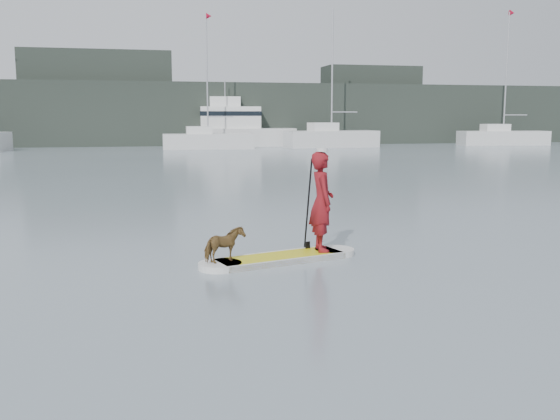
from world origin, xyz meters
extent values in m
plane|color=slate|center=(0.00, 0.00, 0.00)|extent=(140.00, 140.00, 0.00)
cube|color=#D3CA13|center=(-3.97, 1.75, 0.06)|extent=(2.62, 1.45, 0.12)
cylinder|color=silver|center=(-5.17, 1.41, 0.06)|extent=(0.80, 0.80, 0.12)
cylinder|color=silver|center=(-2.76, 2.09, 0.06)|extent=(0.80, 0.80, 0.12)
cube|color=silver|center=(-4.07, 2.11, 0.06)|extent=(2.42, 0.74, 0.12)
cube|color=silver|center=(-3.87, 1.40, 0.06)|extent=(2.42, 0.74, 0.12)
imported|color=maroon|center=(-3.07, 2.01, 1.10)|extent=(0.51, 0.74, 1.96)
cylinder|color=silver|center=(-3.07, 2.01, 2.12)|extent=(0.22, 0.22, 0.07)
imported|color=#543A1D|center=(-5.08, 1.44, 0.44)|extent=(0.83, 0.66, 0.64)
cylinder|color=black|center=(-3.28, 2.25, 1.00)|extent=(0.11, 0.30, 1.89)
cube|color=black|center=(-3.28, 2.25, 0.10)|extent=(0.10, 0.05, 0.32)
cube|color=silver|center=(-0.50, 44.44, 0.64)|extent=(7.78, 2.65, 1.28)
cube|color=white|center=(-1.27, 44.47, 1.61)|extent=(2.21, 1.74, 0.64)
cylinder|color=#B7B7BC|center=(-0.50, 44.44, 6.24)|extent=(0.13, 0.13, 9.91)
cylinder|color=#B7B7BC|center=(0.60, 44.41, 2.75)|extent=(2.20, 0.17, 0.09)
cone|color=red|center=(-0.27, 44.43, 11.10)|extent=(0.48, 0.53, 0.51)
cube|color=silver|center=(10.78, 44.90, 0.74)|extent=(8.68, 3.56, 1.48)
cube|color=white|center=(9.94, 44.81, 1.85)|extent=(2.54, 2.14, 0.74)
cylinder|color=#B7B7BC|center=(10.78, 44.90, 6.86)|extent=(0.15, 0.15, 10.77)
cylinder|color=#B7B7BC|center=(12.04, 45.02, 3.17)|extent=(2.53, 0.35, 0.11)
cube|color=silver|center=(28.52, 45.31, 0.68)|extent=(8.79, 3.53, 1.36)
cube|color=white|center=(27.67, 45.41, 1.70)|extent=(2.59, 2.04, 0.68)
cylinder|color=#B7B7BC|center=(28.52, 45.31, 7.00)|extent=(0.14, 0.14, 11.27)
cylinder|color=#B7B7BC|center=(29.68, 45.17, 2.91)|extent=(2.33, 0.37, 0.10)
cone|color=red|center=(28.76, 45.28, 12.53)|extent=(0.55, 0.60, 0.54)
cube|color=silver|center=(3.17, 48.95, 0.83)|extent=(10.41, 4.29, 1.66)
cube|color=white|center=(2.17, 49.06, 2.67)|extent=(5.82, 3.14, 2.02)
cube|color=white|center=(1.67, 49.12, 4.14)|extent=(3.01, 2.04, 0.92)
cube|color=black|center=(2.17, 49.06, 3.03)|extent=(5.93, 3.21, 0.41)
cylinder|color=#B7B7BC|center=(1.67, 49.12, 5.33)|extent=(0.09, 0.09, 1.47)
cube|color=black|center=(0.00, 53.00, 3.00)|extent=(90.00, 6.00, 6.00)
cube|color=black|center=(-10.00, 54.00, 4.50)|extent=(14.00, 4.00, 9.00)
cube|color=black|center=(18.00, 54.00, 4.00)|extent=(10.00, 4.00, 8.00)
camera|label=1|loc=(-6.59, -9.63, 2.75)|focal=40.00mm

